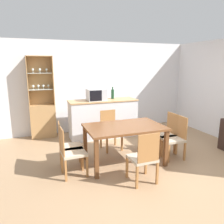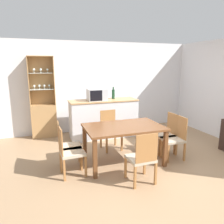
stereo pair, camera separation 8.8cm
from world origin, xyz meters
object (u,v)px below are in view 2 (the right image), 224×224
Objects in this scene: dining_chair_side_right_far at (166,134)px; wine_bottle at (113,94)px; dining_chair_head_far at (110,130)px; microwave at (97,95)px; dining_chair_head_near at (142,158)px; dining_chair_side_left_far at (67,146)px; dining_table at (124,131)px; dining_chair_side_left_near at (70,151)px; display_cabinet at (44,114)px; dining_chair_side_right_near at (174,138)px.

wine_bottle is (-0.66, 1.62, 0.71)m from dining_chair_side_right_far.
microwave is at bearing -88.77° from dining_chair_head_far.
dining_chair_head_far is 1.84× the size of microwave.
microwave is at bearing 90.87° from dining_chair_head_near.
dining_chair_side_right_far is at bearing 93.20° from dining_chair_side_left_far.
wine_bottle is (0.41, 1.76, 0.48)m from dining_table.
dining_table is 1.69× the size of dining_chair_head_near.
dining_table is at bearing 95.55° from dining_chair_side_right_far.
dining_chair_side_left_near is (-1.07, -0.15, -0.23)m from dining_table.
dining_chair_head_near and dining_chair_side_left_near have the same top height.
wine_bottle reaches higher than dining_chair_side_left_far.
dining_chair_head_far is at bearing 89.02° from dining_chair_head_near.
display_cabinet reaches higher than microwave.
display_cabinet reaches higher than dining_chair_head_near.
microwave is at bearing 92.96° from dining_table.
dining_chair_head_near is 2.54m from microwave.
wine_bottle is (0.41, 0.97, 0.71)m from dining_chair_head_far.
dining_chair_head_near is at bearing 124.86° from dining_chair_side_right_near.
display_cabinet is at bearing 166.22° from wine_bottle.
wine_bottle is at bearing -117.28° from dining_chair_head_far.
dining_table is 1.10m from dining_chair_side_left_far.
dining_chair_side_left_far is 1.84× the size of microwave.
dining_chair_head_far is (1.41, -1.41, -0.19)m from display_cabinet.
dining_chair_side_right_near is 1.43m from dining_chair_head_far.
wine_bottle reaches higher than microwave.
dining_table is at bearing 85.46° from dining_chair_side_left_far.
dining_table is at bearing 94.98° from dining_chair_side_left_near.
dining_chair_side_left_near is at bearing 93.41° from dining_chair_side_right_near.
microwave is at bearing 36.34° from dining_chair_side_right_near.
dining_table is 1.87m from wine_bottle.
dining_chair_head_near is at bearing 55.82° from dining_chair_side_left_near.
dining_table is at bearing -57.46° from display_cabinet.
dining_chair_side_left_far is at bearing 87.81° from dining_chair_side_right_far.
dining_chair_head_near and dining_chair_head_far have the same top height.
dining_chair_side_right_near reaches higher than dining_table.
microwave is (-1.15, 1.49, 0.72)m from dining_chair_side_right_far.
dining_chair_side_right_near is 1.00× the size of dining_chair_side_right_far.
dining_chair_side_left_far is (-1.07, 0.15, -0.23)m from dining_table.
wine_bottle is at bearing 20.08° from dining_chair_side_right_far.
dining_chair_side_left_near is at bearing -172.26° from dining_table.
dining_chair_side_right_far is (1.07, 0.94, 0.00)m from dining_chair_head_near.
dining_chair_side_left_far is 1.00× the size of dining_chair_side_left_near.
dining_chair_side_right_near is 2.14m from dining_chair_side_left_near.
dining_chair_side_right_near is at bearing 134.34° from dining_chair_head_far.
dining_chair_side_left_far is 2.16m from dining_chair_side_right_near.
dining_chair_side_right_near is 2.14m from wine_bottle.
dining_chair_side_left_far is 0.29m from dining_chair_side_left_near.
dining_chair_side_left_near is at bearing 95.56° from dining_chair_side_right_far.
dining_chair_head_far is 1.00× the size of dining_chair_side_left_near.
dining_chair_head_far is (-1.07, 0.94, 0.00)m from dining_chair_side_right_near.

